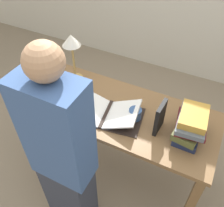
{
  "coord_description": "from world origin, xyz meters",
  "views": [
    {
      "loc": [
        0.58,
        -1.25,
        2.16
      ],
      "look_at": [
        -0.03,
        -0.04,
        0.86
      ],
      "focal_mm": 40.0,
      "sensor_mm": 36.0,
      "label": 1
    }
  ],
  "objects_px": {
    "open_book": "(106,112)",
    "person_reader": "(65,166)",
    "reading_lamp": "(72,46)",
    "book_stack_tall": "(191,125)",
    "book_standing_upright": "(160,118)",
    "coffee_mug": "(135,114)"
  },
  "relations": [
    {
      "from": "open_book",
      "to": "reading_lamp",
      "type": "distance_m",
      "value": 0.61
    },
    {
      "from": "open_book",
      "to": "person_reader",
      "type": "relative_size",
      "value": 0.36
    },
    {
      "from": "open_book",
      "to": "book_stack_tall",
      "type": "bearing_deg",
      "value": -1.73
    },
    {
      "from": "book_standing_upright",
      "to": "coffee_mug",
      "type": "bearing_deg",
      "value": 177.19
    },
    {
      "from": "book_stack_tall",
      "to": "coffee_mug",
      "type": "xyz_separation_m",
      "value": [
        -0.4,
        -0.02,
        -0.07
      ]
    },
    {
      "from": "book_standing_upright",
      "to": "coffee_mug",
      "type": "distance_m",
      "value": 0.2
    },
    {
      "from": "book_stack_tall",
      "to": "person_reader",
      "type": "xyz_separation_m",
      "value": [
        -0.61,
        -0.61,
        -0.07
      ]
    },
    {
      "from": "reading_lamp",
      "to": "book_stack_tall",
      "type": "bearing_deg",
      "value": -10.46
    },
    {
      "from": "open_book",
      "to": "reading_lamp",
      "type": "xyz_separation_m",
      "value": [
        -0.45,
        0.27,
        0.3
      ]
    },
    {
      "from": "book_stack_tall",
      "to": "coffee_mug",
      "type": "bearing_deg",
      "value": -177.76
    },
    {
      "from": "book_stack_tall",
      "to": "book_standing_upright",
      "type": "distance_m",
      "value": 0.21
    },
    {
      "from": "open_book",
      "to": "person_reader",
      "type": "distance_m",
      "value": 0.53
    },
    {
      "from": "person_reader",
      "to": "reading_lamp",
      "type": "bearing_deg",
      "value": -61.22
    },
    {
      "from": "book_stack_tall",
      "to": "person_reader",
      "type": "relative_size",
      "value": 0.19
    },
    {
      "from": "open_book",
      "to": "reading_lamp",
      "type": "height_order",
      "value": "reading_lamp"
    },
    {
      "from": "book_standing_upright",
      "to": "book_stack_tall",
      "type": "bearing_deg",
      "value": 12.3
    },
    {
      "from": "coffee_mug",
      "to": "person_reader",
      "type": "height_order",
      "value": "person_reader"
    },
    {
      "from": "book_standing_upright",
      "to": "open_book",
      "type": "bearing_deg",
      "value": -170.61
    },
    {
      "from": "book_standing_upright",
      "to": "reading_lamp",
      "type": "height_order",
      "value": "reading_lamp"
    },
    {
      "from": "open_book",
      "to": "book_stack_tall",
      "type": "height_order",
      "value": "book_stack_tall"
    },
    {
      "from": "reading_lamp",
      "to": "coffee_mug",
      "type": "relative_size",
      "value": 3.9
    },
    {
      "from": "open_book",
      "to": "book_standing_upright",
      "type": "height_order",
      "value": "book_standing_upright"
    }
  ]
}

